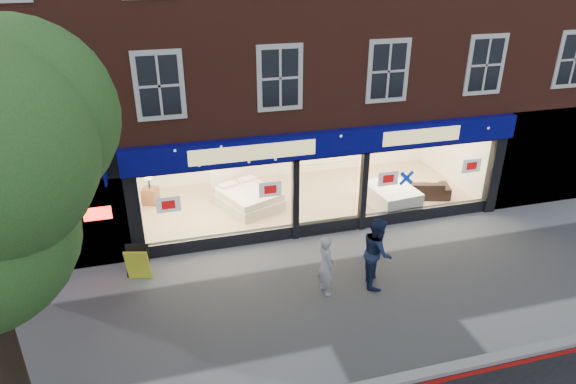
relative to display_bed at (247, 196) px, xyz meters
name	(u,v)px	position (x,y,z in m)	size (l,w,h in m)	color
ground	(369,291)	(2.05, -5.32, -0.42)	(120.00, 120.00, 0.00)	gray
kerb_line	(431,383)	(2.05, -8.42, -0.41)	(60.00, 0.10, 0.01)	#8C0A07
kerb_stone	(427,373)	(2.05, -8.22, -0.36)	(60.00, 0.25, 0.12)	gray
showroom_floor	(307,200)	(2.05, -0.07, -0.37)	(11.00, 4.50, 0.10)	tan
display_bed	(247,196)	(0.00, 0.00, 0.00)	(2.30, 2.49, 1.14)	silver
bedside_table	(151,196)	(-3.05, 0.96, -0.05)	(0.45, 0.45, 0.55)	brown
mattress_stack	(391,197)	(4.55, -1.32, 0.01)	(1.50, 1.81, 0.67)	silver
sofa	(418,188)	(5.75, -0.90, -0.02)	(2.06, 0.81, 0.60)	black
a_board	(138,263)	(-3.49, -3.20, 0.05)	(0.61, 0.39, 0.94)	yellow
pedestrian_grey	(326,265)	(0.99, -5.03, 0.37)	(0.58, 0.38, 1.59)	#A1A3A9
pedestrian_blue	(377,252)	(2.34, -5.00, 0.51)	(0.91, 0.71, 1.87)	#162140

